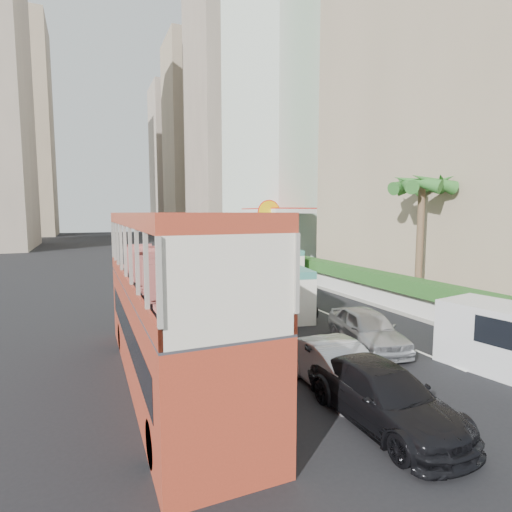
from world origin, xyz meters
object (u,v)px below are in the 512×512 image
car_silver_lane_a (337,391)px  car_silver_lane_b (367,347)px  car_black (382,422)px  shell_station (287,236)px  palm_tree (420,245)px  van_asset (238,289)px  minibus_far (277,265)px  minibus_near (280,288)px  panel_van_far (236,260)px  double_decker_bus (170,298)px

car_silver_lane_a → car_silver_lane_b: size_ratio=0.97×
car_black → shell_station: shell_station is taller
car_silver_lane_b → palm_tree: palm_tree is taller
van_asset → minibus_far: (3.44, 1.12, 1.29)m
minibus_near → palm_tree: bearing=-6.6°
van_asset → palm_tree: size_ratio=0.75×
minibus_far → panel_van_far: minibus_far is taller
van_asset → minibus_near: size_ratio=0.87×
car_silver_lane_b → minibus_far: minibus_far is taller
panel_van_far → car_silver_lane_a: bearing=-109.0°
palm_tree → car_silver_lane_b: bearing=-148.6°
double_decker_bus → car_black: size_ratio=2.33×
palm_tree → van_asset: bearing=127.3°
double_decker_bus → panel_van_far: 23.47m
car_silver_lane_b → minibus_near: 6.29m
van_asset → palm_tree: (6.79, -8.90, 3.38)m
car_silver_lane_b → car_black: 5.51m
double_decker_bus → minibus_far: double_decker_bus is taller
palm_tree → car_silver_lane_a: bearing=-145.5°
car_silver_lane_a → minibus_near: 9.28m
panel_van_far → palm_tree: (3.85, -17.19, 2.49)m
car_silver_lane_a → van_asset: car_silver_lane_a is taller
car_silver_lane_b → double_decker_bus: bearing=-167.7°
minibus_near → panel_van_far: bearing=88.9°
palm_tree → minibus_near: bearing=162.6°
car_silver_lane_a → palm_tree: bearing=35.1°
minibus_near → minibus_far: bearing=75.7°
car_silver_lane_b → shell_station: (8.64, 22.94, 2.75)m
car_silver_lane_a → panel_van_far: panel_van_far is taller
panel_van_far → minibus_near: bearing=-107.3°
van_asset → car_black: bearing=-98.1°
panel_van_far → car_silver_lane_b: bearing=-102.4°
panel_van_far → minibus_far: bearing=-91.4°
car_silver_lane_a → panel_van_far: bearing=76.9°
car_silver_lane_b → van_asset: bearing=103.4°
car_silver_lane_b → panel_van_far: (2.60, 21.13, 0.89)m
palm_tree → shell_station: (2.20, 19.00, -0.63)m
minibus_near → panel_van_far: 15.32m
car_silver_lane_b → palm_tree: size_ratio=0.67×
car_silver_lane_a → minibus_far: bearing=69.9°
van_asset → minibus_far: 3.84m
van_asset → panel_van_far: (2.95, 8.28, 0.89)m
double_decker_bus → minibus_far: 17.53m
minibus_near → palm_tree: (7.02, -2.20, 2.16)m
car_black → minibus_far: minibus_far is taller
car_silver_lane_b → minibus_far: (3.09, 13.96, 1.29)m
car_black → van_asset: bearing=80.7°
car_black → van_asset: car_black is taller
minibus_near → minibus_far: (3.67, 7.82, 0.07)m
car_silver_lane_a → minibus_near: bearing=74.1°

